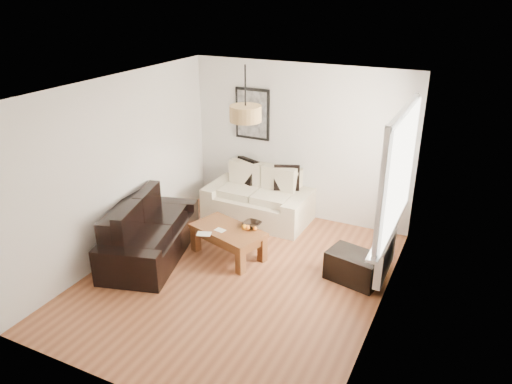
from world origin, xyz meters
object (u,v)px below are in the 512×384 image
at_px(coffee_table, 228,242).
at_px(sofa_leather, 150,230).
at_px(loveseat_cream, 258,195).
at_px(ottoman, 354,267).

bearing_deg(coffee_table, sofa_leather, -154.99).
bearing_deg(coffee_table, loveseat_cream, 96.10).
relative_size(sofa_leather, coffee_table, 1.74).
distance_m(sofa_leather, ottoman, 2.96).
distance_m(loveseat_cream, coffee_table, 1.33).
bearing_deg(loveseat_cream, ottoman, -28.75).
bearing_deg(sofa_leather, coffee_table, -80.74).
height_order(sofa_leather, coffee_table, sofa_leather).
distance_m(coffee_table, ottoman, 1.85).
relative_size(loveseat_cream, sofa_leather, 0.92).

